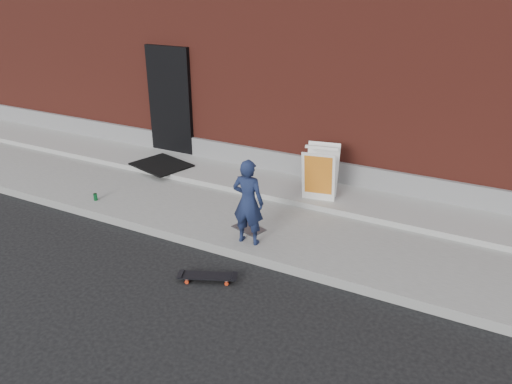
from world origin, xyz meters
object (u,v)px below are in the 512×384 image
Objects in this scene: child at (248,202)px; pizza_sign at (320,173)px; soda_can at (95,197)px; skateboard at (207,276)px.

pizza_sign is at bearing -107.91° from child.
skateboard is at bearing -18.90° from soda_can.
pizza_sign is 7.46× the size of soda_can.
child is at bearing -103.85° from pizza_sign.
pizza_sign is at bearing 78.89° from skateboard.
child is 1.40× the size of pizza_sign.
child is at bearing -0.96° from soda_can.
child is 10.43× the size of soda_can.
soda_can is at bearing -154.06° from pizza_sign.
child is 1.85m from pizza_sign.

